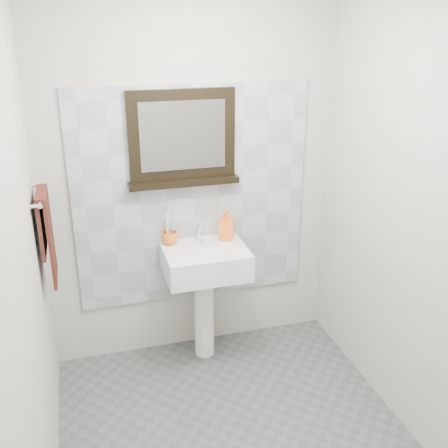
# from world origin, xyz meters

# --- Properties ---
(floor) EXTENTS (2.00, 2.20, 0.01)m
(floor) POSITION_xyz_m (0.00, 0.00, 0.00)
(floor) COLOR #525456
(floor) RESTS_ON ground
(back_wall) EXTENTS (2.00, 0.01, 2.50)m
(back_wall) POSITION_xyz_m (0.00, 1.10, 1.25)
(back_wall) COLOR #BAB8B1
(back_wall) RESTS_ON ground
(front_wall) EXTENTS (2.00, 0.01, 2.50)m
(front_wall) POSITION_xyz_m (0.00, -1.10, 1.25)
(front_wall) COLOR #BAB8B1
(front_wall) RESTS_ON ground
(left_wall) EXTENTS (0.01, 2.20, 2.50)m
(left_wall) POSITION_xyz_m (-1.00, 0.00, 1.25)
(left_wall) COLOR #BAB8B1
(left_wall) RESTS_ON ground
(right_wall) EXTENTS (0.01, 2.20, 2.50)m
(right_wall) POSITION_xyz_m (1.00, 0.00, 1.25)
(right_wall) COLOR #BAB8B1
(right_wall) RESTS_ON ground
(splashback) EXTENTS (1.60, 0.02, 1.50)m
(splashback) POSITION_xyz_m (0.00, 1.09, 1.15)
(splashback) COLOR #A5AEB2
(splashback) RESTS_ON back_wall
(pedestal_sink) EXTENTS (0.55, 0.44, 0.96)m
(pedestal_sink) POSITION_xyz_m (0.02, 0.87, 0.68)
(pedestal_sink) COLOR white
(pedestal_sink) RESTS_ON ground
(toothbrush_cup) EXTENTS (0.14, 0.14, 0.09)m
(toothbrush_cup) POSITION_xyz_m (-0.18, 1.01, 0.90)
(toothbrush_cup) COLOR orange
(toothbrush_cup) RESTS_ON pedestal_sink
(toothbrushes) EXTENTS (0.05, 0.04, 0.21)m
(toothbrushes) POSITION_xyz_m (-0.19, 1.01, 0.98)
(toothbrushes) COLOR white
(toothbrushes) RESTS_ON toothbrush_cup
(soap_dispenser) EXTENTS (0.13, 0.13, 0.22)m
(soap_dispenser) POSITION_xyz_m (0.21, 0.98, 0.97)
(soap_dispenser) COLOR #FF441E
(soap_dispenser) RESTS_ON pedestal_sink
(framed_mirror) EXTENTS (0.73, 0.11, 0.62)m
(framed_mirror) POSITION_xyz_m (-0.07, 1.06, 1.55)
(framed_mirror) COLOR black
(framed_mirror) RESTS_ON back_wall
(towel_bar) EXTENTS (0.07, 0.40, 0.03)m
(towel_bar) POSITION_xyz_m (-0.95, 0.74, 1.37)
(towel_bar) COLOR silver
(towel_bar) RESTS_ON left_wall
(hand_towel) EXTENTS (0.06, 0.30, 0.55)m
(hand_towel) POSITION_xyz_m (-0.94, 0.74, 1.16)
(hand_towel) COLOR #33130E
(hand_towel) RESTS_ON towel_bar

